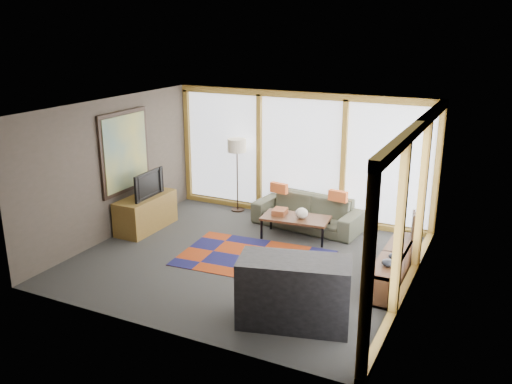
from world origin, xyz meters
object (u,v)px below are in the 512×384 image
at_px(floor_lamp, 237,175).
at_px(tv_console, 146,213).
at_px(television, 145,184).
at_px(bar_counter, 294,292).
at_px(coffee_table, 296,227).
at_px(sofa, 307,212).
at_px(bookshelf, 393,266).

distance_m(floor_lamp, tv_console, 2.12).
bearing_deg(television, bar_counter, -119.31).
xyz_separation_m(coffee_table, bar_counter, (1.13, -2.85, 0.26)).
bearing_deg(sofa, coffee_table, -83.16).
bearing_deg(bookshelf, sofa, 141.56).
distance_m(sofa, tv_console, 3.17).
bearing_deg(sofa, floor_lamp, 177.01).
distance_m(sofa, bar_counter, 3.66).
bearing_deg(bookshelf, coffee_table, 153.92).
xyz_separation_m(bookshelf, bar_counter, (-0.91, -1.86, 0.22)).
bearing_deg(floor_lamp, sofa, -9.47).
bearing_deg(television, sofa, -64.06).
height_order(television, bar_counter, television).
xyz_separation_m(television, bar_counter, (3.90, -1.99, -0.46)).
distance_m(coffee_table, tv_console, 2.94).
relative_size(coffee_table, bookshelf, 0.64).
height_order(sofa, bar_counter, bar_counter).
distance_m(bookshelf, bar_counter, 2.08).
distance_m(coffee_table, television, 2.99).
height_order(sofa, television, television).
bearing_deg(coffee_table, tv_console, -163.27).
height_order(sofa, coffee_table, sofa).
xyz_separation_m(sofa, coffee_table, (0.00, -0.62, -0.10)).
xyz_separation_m(tv_console, bar_counter, (3.94, -2.01, 0.13)).
bearing_deg(sofa, bar_counter, -65.51).
distance_m(floor_lamp, coffee_table, 2.03).
bearing_deg(television, tv_console, 65.13).
relative_size(coffee_table, tv_console, 0.93).
bearing_deg(television, bookshelf, -93.87).
relative_size(coffee_table, bar_counter, 0.84).
relative_size(floor_lamp, bookshelf, 0.81).
bearing_deg(coffee_table, floor_lamp, 152.09).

